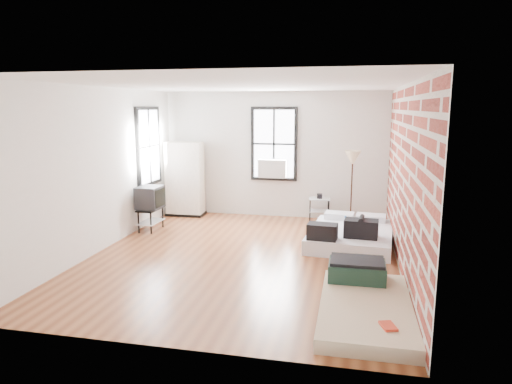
% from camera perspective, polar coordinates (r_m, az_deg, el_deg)
% --- Properties ---
extents(ground, '(6.00, 6.00, 0.00)m').
position_cam_1_polar(ground, '(7.68, -1.64, -8.10)').
color(ground, brown).
rests_on(ground, ground).
extents(room_shell, '(5.02, 6.02, 2.80)m').
position_cam_1_polar(room_shell, '(7.61, 0.64, 5.13)').
color(room_shell, silver).
rests_on(room_shell, ground).
extents(mattress_main, '(1.60, 2.07, 0.63)m').
position_cam_1_polar(mattress_main, '(8.53, 11.73, -5.20)').
color(mattress_main, white).
rests_on(mattress_main, ground).
extents(mattress_bare, '(1.08, 2.04, 0.44)m').
position_cam_1_polar(mattress_bare, '(5.93, 13.28, -12.83)').
color(mattress_bare, '#C9B691').
rests_on(mattress_bare, ground).
extents(wardrobe, '(0.86, 0.51, 1.68)m').
position_cam_1_polar(wardrobe, '(10.53, -8.85, 1.60)').
color(wardrobe, black).
rests_on(wardrobe, ground).
extents(side_table, '(0.49, 0.41, 0.60)m').
position_cam_1_polar(side_table, '(10.02, 7.92, -1.39)').
color(side_table, black).
rests_on(side_table, ground).
extents(floor_lamp, '(0.33, 0.33, 1.56)m').
position_cam_1_polar(floor_lamp, '(9.78, 11.98, 3.72)').
color(floor_lamp, black).
rests_on(floor_lamp, ground).
extents(tv_stand, '(0.47, 0.65, 0.90)m').
position_cam_1_polar(tv_stand, '(9.38, -13.08, -0.88)').
color(tv_stand, black).
rests_on(tv_stand, ground).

